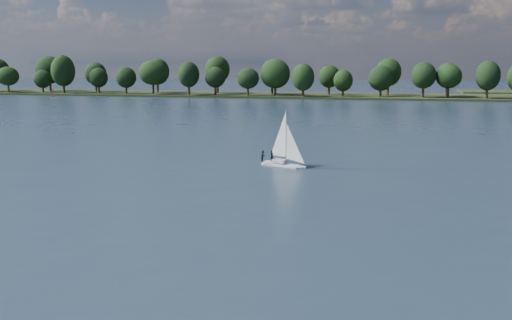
{
  "coord_description": "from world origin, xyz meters",
  "views": [
    {
      "loc": [
        15.64,
        -23.95,
        13.78
      ],
      "look_at": [
        1.26,
        40.18,
        2.5
      ],
      "focal_mm": 40.0,
      "sensor_mm": 36.0,
      "label": 1
    }
  ],
  "objects": [
    {
      "name": "ground",
      "position": [
        0.0,
        100.0,
        0.0
      ],
      "size": [
        700.0,
        700.0,
        0.0
      ],
      "primitive_type": "plane",
      "color": "#233342",
      "rests_on": "ground"
    },
    {
      "name": "far_shore",
      "position": [
        0.0,
        212.0,
        0.0
      ],
      "size": [
        660.0,
        40.0,
        1.5
      ],
      "primitive_type": "cube",
      "color": "black",
      "rests_on": "ground"
    },
    {
      "name": "sailboat",
      "position": [
        2.5,
        50.36,
        2.22
      ],
      "size": [
        6.21,
        3.84,
        7.92
      ],
      "rotation": [
        0.0,
        0.0,
        -0.39
      ],
      "color": "silver",
      "rests_on": "ground"
    },
    {
      "name": "dinghy_pink",
      "position": [
        -110.68,
        177.23,
        0.97
      ],
      "size": [
        2.56,
        2.49,
        4.1
      ],
      "rotation": [
        0.0,
        0.0,
        0.75
      ],
      "color": "white",
      "rests_on": "ground"
    },
    {
      "name": "treeline",
      "position": [
        -8.02,
        207.94,
        8.15
      ],
      "size": [
        562.32,
        73.3,
        18.84
      ],
      "color": "black",
      "rests_on": "ground"
    }
  ]
}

